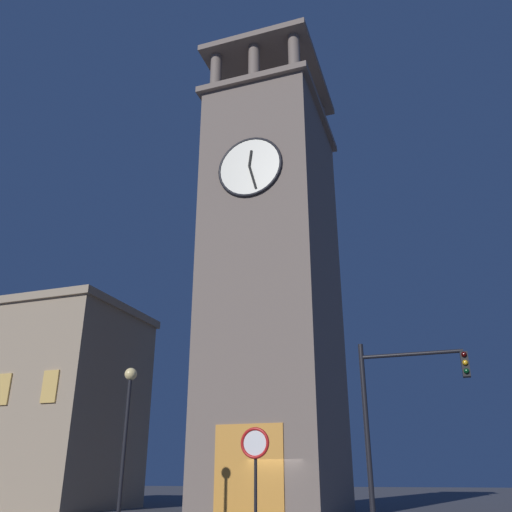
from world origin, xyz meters
The scene contains 5 objects.
clocktower centered at (1.19, -3.62, 12.19)m, with size 6.84×9.07×30.21m.
adjacent_wing_building centered at (20.21, -5.15, 6.18)m, with size 16.91×8.80×12.32m.
traffic_signal_near centered at (-5.92, 6.83, 3.82)m, with size 3.29×0.41×5.78m.
street_lamp centered at (3.41, 7.17, 3.78)m, with size 0.44×0.44×5.46m.
no_horn_sign centered at (-2.50, 10.43, 2.33)m, with size 0.78×0.14×2.97m.
Camera 1 is at (-7.29, 24.28, 1.74)m, focal length 37.69 mm.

